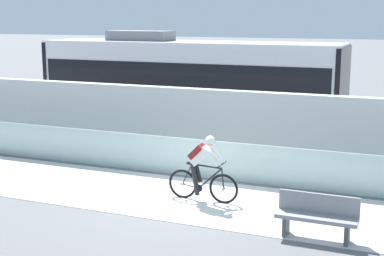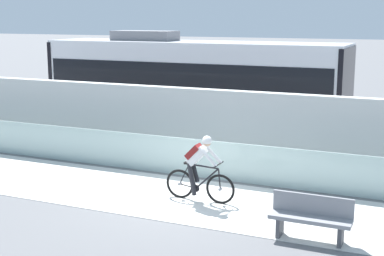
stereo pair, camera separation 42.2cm
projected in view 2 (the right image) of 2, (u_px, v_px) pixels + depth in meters
The scene contains 9 objects.
ground_plane at pixel (184, 198), 13.59m from camera, with size 200.00×200.00×0.00m, color slate.
bike_path_deck at pixel (184, 198), 13.59m from camera, with size 32.00×3.20×0.01m, color silver.
glass_parapet at pixel (212, 160), 15.14m from camera, with size 32.00×0.05×1.05m, color #ADC6C1.
concrete_barrier_wall at pixel (235, 127), 16.64m from camera, with size 32.00×0.36×2.20m, color silver.
tram_rail_near at pixel (259, 146), 19.08m from camera, with size 32.00×0.08×0.01m, color #595654.
tram_rail_far at pixel (271, 138), 20.36m from camera, with size 32.00×0.08×0.01m, color #595654.
tram at pixel (193, 84), 20.47m from camera, with size 11.06×2.54×3.81m.
cyclist_on_bike at pixel (199, 169), 13.26m from camera, with size 1.77×0.58×1.61m.
bench at pixel (311, 217), 11.00m from camera, with size 1.60×0.45×0.89m.
Camera 2 is at (5.48, -11.77, 4.34)m, focal length 52.43 mm.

